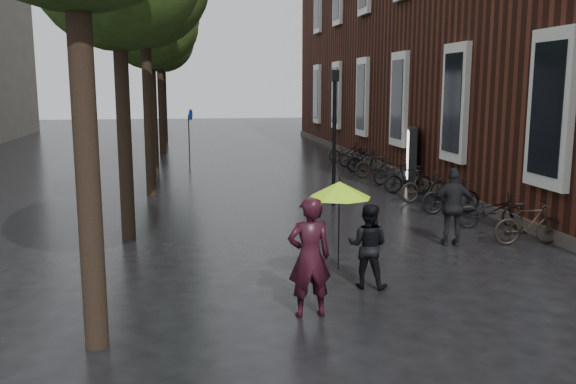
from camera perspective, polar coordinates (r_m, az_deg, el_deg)
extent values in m
plane|color=black|center=(8.46, 10.52, -14.91)|extent=(120.00, 120.00, 0.00)
cube|color=#38160F|center=(29.89, 17.36, 14.24)|extent=(10.00, 33.00, 12.00)
cube|color=silver|center=(15.10, 23.45, 7.12)|extent=(0.25, 1.60, 3.60)
cube|color=black|center=(15.05, 23.13, 7.13)|extent=(0.10, 1.20, 3.00)
cube|color=silver|center=(19.49, 15.45, 8.03)|extent=(0.25, 1.60, 3.60)
cube|color=black|center=(19.45, 15.18, 8.03)|extent=(0.10, 1.20, 3.00)
cube|color=silver|center=(24.12, 10.43, 8.52)|extent=(0.25, 1.60, 3.60)
cube|color=black|center=(24.09, 10.21, 8.52)|extent=(0.10, 1.20, 3.00)
cube|color=silver|center=(28.87, 7.04, 8.81)|extent=(0.25, 1.60, 3.60)
cube|color=black|center=(28.85, 6.85, 8.82)|extent=(0.10, 1.20, 3.00)
cube|color=silver|center=(33.70, 4.61, 9.00)|extent=(0.25, 1.60, 3.60)
cube|color=black|center=(33.68, 4.44, 9.01)|extent=(0.10, 1.20, 3.00)
cube|color=silver|center=(38.57, 2.79, 9.14)|extent=(0.25, 1.60, 3.60)
cube|color=black|center=(38.55, 2.64, 9.14)|extent=(0.10, 1.20, 3.00)
cube|color=silver|center=(38.88, 2.86, 17.27)|extent=(0.25, 1.60, 3.60)
cube|color=black|center=(38.86, 2.71, 17.27)|extent=(0.10, 1.20, 3.00)
cube|color=#3F3833|center=(28.16, 7.79, 2.95)|extent=(0.40, 33.00, 0.30)
cylinder|color=black|center=(8.38, -18.21, 1.26)|extent=(0.32, 0.32, 4.68)
cylinder|color=black|center=(14.32, -15.04, 4.49)|extent=(0.32, 0.32, 4.51)
cylinder|color=black|center=(20.26, -12.90, 6.70)|extent=(0.32, 0.32, 4.95)
cylinder|color=black|center=(26.26, -12.46, 6.80)|extent=(0.32, 0.32, 4.40)
cylinder|color=black|center=(32.24, -11.77, 7.71)|extent=(0.32, 0.32, 4.79)
cylinder|color=black|center=(38.23, -11.50, 7.87)|extent=(0.32, 0.32, 4.57)
imported|color=black|center=(9.37, 2.02, -6.11)|extent=(0.71, 0.49, 1.88)
imported|color=black|center=(10.83, 7.48, -5.00)|extent=(0.91, 0.85, 1.51)
cylinder|color=black|center=(10.01, 4.77, -3.56)|extent=(0.02, 0.02, 1.34)
cone|color=#AFFF1A|center=(9.88, 4.83, 0.22)|extent=(1.05, 1.05, 0.27)
cylinder|color=black|center=(9.85, 4.84, 1.22)|extent=(0.02, 0.02, 0.08)
imported|color=black|center=(13.98, 15.21, -1.36)|extent=(1.09, 0.63, 1.75)
imported|color=black|center=(14.65, 21.59, -2.78)|extent=(1.62, 0.52, 0.97)
imported|color=black|center=(16.06, 18.44, -1.65)|extent=(1.77, 0.86, 0.89)
imported|color=black|center=(17.50, 15.00, -0.35)|extent=(1.70, 0.52, 1.01)
imported|color=black|center=(19.09, 12.67, 0.56)|extent=(1.71, 0.74, 1.00)
imported|color=black|center=(20.57, 11.16, 1.23)|extent=(1.64, 0.60, 0.96)
imported|color=black|center=(22.29, 10.01, 1.86)|extent=(1.80, 0.85, 0.91)
imported|color=black|center=(23.92, 8.14, 2.55)|extent=(1.67, 0.55, 0.99)
imported|color=black|center=(25.43, 7.26, 3.02)|extent=(1.72, 0.67, 1.01)
imported|color=black|center=(27.03, 6.40, 3.26)|extent=(1.61, 0.65, 0.83)
imported|color=black|center=(28.55, 5.46, 3.74)|extent=(1.87, 0.93, 0.94)
cube|color=black|center=(22.49, 11.51, 3.36)|extent=(0.28, 1.37, 2.06)
cube|color=white|center=(22.43, 11.15, 3.48)|extent=(0.04, 1.15, 1.69)
cylinder|color=black|center=(17.97, 4.33, 4.57)|extent=(0.11, 0.11, 3.71)
cube|color=black|center=(17.90, 4.42, 10.80)|extent=(0.20, 0.20, 0.33)
sphere|color=#FFE5B2|center=(17.90, 4.42, 10.80)|extent=(0.17, 0.17, 0.17)
cylinder|color=#262628|center=(26.27, -9.23, 4.63)|extent=(0.06, 0.06, 2.32)
cylinder|color=#0D2796|center=(26.19, -9.10, 7.16)|extent=(0.03, 0.46, 0.46)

